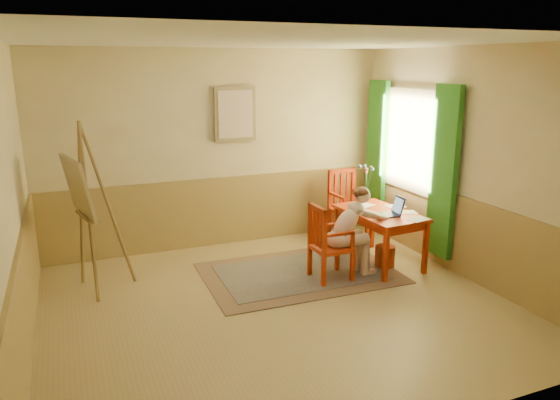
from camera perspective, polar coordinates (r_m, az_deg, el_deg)
name	(u,v)px	position (r m, az deg, el deg)	size (l,w,h in m)	color
room	(278,182)	(5.43, -0.23, 1.96)	(5.04, 4.54, 2.84)	tan
wainscot	(253,241)	(6.39, -2.92, -4.47)	(5.00, 4.50, 1.00)	olive
window	(408,155)	(7.56, 13.79, 4.74)	(0.12, 2.01, 2.20)	white
wall_portrait	(235,114)	(7.48, -4.89, 9.30)	(0.60, 0.05, 0.76)	#978456
rug	(300,273)	(6.73, 2.16, -7.93)	(2.43, 1.65, 0.02)	#8C7251
table	(379,218)	(6.98, 10.77, -1.94)	(0.81, 1.25, 0.72)	#AF2907
chair_left	(328,243)	(6.40, 5.22, -4.69)	(0.45, 0.43, 0.96)	#AF2907
chair_back	(347,205)	(7.94, 7.27, -0.55)	(0.48, 0.50, 1.05)	#AF2907
figure	(351,228)	(6.52, 7.77, -3.04)	(0.84, 0.37, 1.14)	beige
laptop	(389,212)	(6.79, 11.81, -1.26)	(0.40, 0.26, 0.23)	#1E2338
papers	(396,211)	(7.03, 12.47, -1.12)	(0.65, 1.06, 0.00)	white
vase	(366,184)	(7.45, 9.39, 1.75)	(0.18, 0.27, 0.51)	#3F724C
wastebasket	(385,256)	(7.04, 11.34, -6.03)	(0.26, 0.26, 0.28)	#C24621
easel	(82,194)	(6.25, -20.74, 0.66)	(0.74, 0.89, 2.00)	olive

